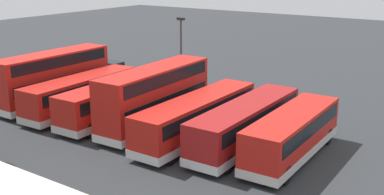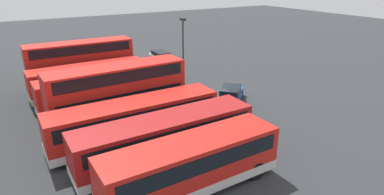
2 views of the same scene
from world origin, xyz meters
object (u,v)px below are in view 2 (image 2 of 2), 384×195
Objects in this scene: bus_single_deck_near_end at (192,164)px; car_hatchback_silver at (161,57)px; bus_single_deck_fifth at (106,88)px; bus_double_decker_seventh at (81,62)px; bus_double_decker_fourth at (118,92)px; lamp_post_tall at (183,50)px; bus_single_deck_second at (166,138)px; bus_single_deck_third at (136,120)px; car_small_green at (231,95)px; bus_single_deck_sixth at (89,78)px.

car_hatchback_silver is at bearing -22.29° from bus_single_deck_near_end.
bus_double_decker_seventh is (7.18, 0.34, 0.82)m from bus_single_deck_fifth.
bus_double_decker_seventh is (10.87, 0.30, -0.00)m from bus_double_decker_fourth.
bus_double_decker_seventh is at bearing 45.45° from lamp_post_tall.
bus_double_decker_seventh is 1.47× the size of lamp_post_tall.
car_hatchback_silver is at bearing -24.95° from bus_single_deck_second.
bus_single_deck_third is 1.65× the size of lamp_post_tall.
car_hatchback_silver is 1.08× the size of car_small_green.
bus_single_deck_fifth is at bearing 2.42° from bus_single_deck_second.
bus_single_deck_near_end is 0.88× the size of bus_single_deck_second.
lamp_post_tall reaches higher than bus_double_decker_seventh.
car_small_green is (-8.59, -10.56, -0.92)m from bus_single_deck_sixth.
bus_single_deck_near_end is 14.31m from bus_single_deck_fifth.
bus_single_deck_second is 1.59× the size of lamp_post_tall.
bus_single_deck_second reaches higher than car_hatchback_silver.
bus_single_deck_fifth is 11.23m from car_small_green.
bus_double_decker_fourth is 10.32m from car_small_green.
lamp_post_tall reaches higher than bus_single_deck_third.
car_hatchback_silver is (18.72, -10.95, -0.92)m from bus_single_deck_third.
car_small_green is at bearing -129.12° from bus_single_deck_sixth.
bus_double_decker_fourth is at bearing 82.96° from car_small_green.
bus_single_deck_near_end and bus_single_deck_sixth have the same top height.
bus_single_deck_sixth is at bearing 62.30° from lamp_post_tall.
bus_double_decker_seventh is at bearing 2.74° from bus_single_deck_fifth.
bus_double_decker_fourth is at bearing -1.87° from bus_single_deck_third.
bus_single_deck_second and bus_single_deck_third have the same top height.
bus_single_deck_sixth is at bearing 177.20° from bus_double_decker_seventh.
bus_single_deck_near_end and bus_single_deck_second have the same top height.
bus_single_deck_third is 2.60× the size of car_hatchback_silver.
car_hatchback_silver is at bearing -30.33° from bus_single_deck_third.
bus_single_deck_sixth is 1.51× the size of lamp_post_tall.
bus_double_decker_fourth is 2.34× the size of car_hatchback_silver.
bus_single_deck_fifth reaches higher than car_hatchback_silver.
bus_double_decker_fourth is at bearing 179.26° from bus_single_deck_fifth.
car_hatchback_silver is (14.90, -10.83, -1.75)m from bus_double_decker_fourth.
bus_single_deck_second and bus_single_deck_fifth have the same top height.
bus_single_deck_near_end is 0.87× the size of bus_single_deck_fifth.
bus_single_deck_fifth is 15.58m from car_hatchback_silver.
car_small_green is at bearing -46.05° from bus_single_deck_near_end.
bus_double_decker_fourth is at bearing -176.35° from bus_single_deck_sixth.
bus_double_decker_seventh is (14.69, 0.17, 0.82)m from bus_single_deck_third.
bus_double_decker_fourth reaches higher than bus_single_deck_near_end.
bus_single_deck_fifth is (3.69, -0.05, -0.82)m from bus_double_decker_fourth.
bus_single_deck_sixth is (3.65, 0.52, -0.00)m from bus_single_deck_fifth.
lamp_post_tall is (-0.58, -7.53, 2.68)m from bus_single_deck_fifth.
bus_double_decker_fourth is 8.40m from lamp_post_tall.
car_hatchback_silver is (7.56, -11.30, -0.92)m from bus_single_deck_sixth.
bus_single_deck_fifth is 1.60× the size of lamp_post_tall.
car_small_green is (6.03, -9.58, -0.92)m from bus_single_deck_second.
car_small_green is at bearing -97.04° from bus_double_decker_fourth.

